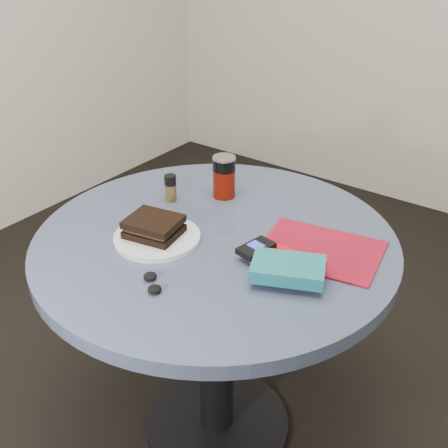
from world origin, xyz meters
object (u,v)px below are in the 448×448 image
Objects in this scene: magazine at (320,250)px; headphones at (152,283)px; novel at (288,269)px; red_book at (288,263)px; plate at (157,238)px; pepper_grinder at (171,188)px; mp3_player at (256,248)px; soda_can at (224,177)px; sandwich at (154,227)px; table at (216,285)px.

magazine is 0.45m from headphones.
red_book is at bearing 95.50° from novel.
plate is 1.35× the size of novel.
pepper_grinder is 0.78× the size of mp3_player.
sandwich is at bearing -89.80° from soda_can.
headphones is (-0.25, -0.38, 0.01)m from magazine.
sandwich is 0.38m from red_book.
plate is 2.59× the size of headphones.
magazine reaches higher than table.
soda_can is 0.43m from red_book.
pepper_grinder reaches higher than headphones.
sandwich is at bearing -164.40° from red_book.
plate is at bearing -164.05° from red_book.
pepper_grinder reaches higher than plate.
sandwich reaches higher than novel.
red_book is 1.78× the size of headphones.
sandwich is at bearing -162.05° from mp3_player.
plate is (-0.12, -0.11, 0.17)m from table.
table is 0.29m from red_book.
headphones is at bearing -73.56° from soda_can.
table is 6.17× the size of red_book.
magazine is at bearing 56.45° from headphones.
magazine is 3.40× the size of headphones.
sandwich is 1.49× the size of mp3_player.
red_book is at bearing 6.69° from mp3_player.
pepper_grinder reaches higher than novel.
pepper_grinder is at bearing 121.78° from plate.
novel is at bearing -20.25° from mp3_player.
novel is (0.39, -0.28, -0.03)m from soda_can.
table is 0.23m from plate.
soda_can is at bearing 148.71° from red_book.
red_book reaches higher than magazine.
soda_can reaches higher than red_book.
sandwich is 0.51× the size of magazine.
soda_can is 0.48m from novel.
table is 0.32m from headphones.
pepper_grinder is at bearing 168.00° from red_book.
soda_can is 0.36m from mp3_player.
mp3_player is at bearing 18.50° from plate.
sandwich is at bearing 130.96° from headphones.
magazine is at bearing 29.11° from plate.
mp3_player reaches higher than plate.
soda_can reaches higher than mp3_player.
pepper_grinder reaches higher than table.
red_book is at bearing 50.11° from headphones.
table is 0.24m from mp3_player.
plate is 0.03m from sandwich.
red_book is at bearing -31.64° from soda_can.
plate is at bearing 129.05° from headphones.
table is at bearing 40.72° from sandwich.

